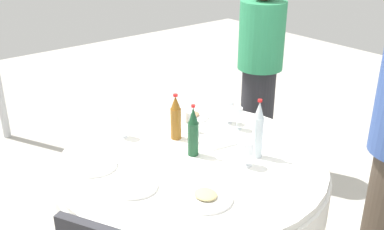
# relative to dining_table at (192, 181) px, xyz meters

# --- Properties ---
(dining_table) EXTENTS (1.45, 1.45, 0.74)m
(dining_table) POSITION_rel_dining_table_xyz_m (0.00, 0.00, 0.00)
(dining_table) COLOR white
(dining_table) RESTS_ON ground_plane
(bottle_dark_green_outer) EXTENTS (0.06, 0.06, 0.29)m
(bottle_dark_green_outer) POSITION_rel_dining_table_xyz_m (0.02, -0.03, 0.28)
(bottle_dark_green_outer) COLOR #194728
(bottle_dark_green_outer) RESTS_ON dining_table
(bottle_clear_mid) EXTENTS (0.06, 0.06, 0.33)m
(bottle_clear_mid) POSITION_rel_dining_table_xyz_m (-0.21, -0.28, 0.30)
(bottle_clear_mid) COLOR silver
(bottle_clear_mid) RESTS_ON dining_table
(bottle_amber_west) EXTENTS (0.06, 0.06, 0.27)m
(bottle_amber_west) POSITION_rel_dining_table_xyz_m (0.24, -0.07, 0.27)
(bottle_amber_west) COLOR #8C5619
(bottle_amber_west) RESTS_ON dining_table
(wine_glass_left) EXTENTS (0.07, 0.07, 0.14)m
(wine_glass_left) POSITION_rel_dining_table_xyz_m (-0.24, -0.16, 0.25)
(wine_glass_left) COLOR white
(wine_glass_left) RESTS_ON dining_table
(wine_glass_south) EXTENTS (0.06, 0.06, 0.14)m
(wine_glass_south) POSITION_rel_dining_table_xyz_m (0.10, -0.43, 0.24)
(wine_glass_south) COLOR white
(wine_glass_south) RESTS_ON dining_table
(wine_glass_north) EXTENTS (0.07, 0.07, 0.15)m
(wine_glass_north) POSITION_rel_dining_table_xyz_m (0.20, -0.45, 0.25)
(wine_glass_north) COLOR white
(wine_glass_north) RESTS_ON dining_table
(wine_glass_near) EXTENTS (0.07, 0.07, 0.15)m
(wine_glass_near) POSITION_rel_dining_table_xyz_m (0.44, 0.16, 0.26)
(wine_glass_near) COLOR white
(wine_glass_near) RESTS_ON dining_table
(wine_glass_rear) EXTENTS (0.06, 0.06, 0.13)m
(wine_glass_rear) POSITION_rel_dining_table_xyz_m (0.25, -0.18, 0.24)
(wine_glass_rear) COLOR white
(wine_glass_rear) RESTS_ON dining_table
(plate_rear) EXTENTS (0.25, 0.25, 0.04)m
(plate_rear) POSITION_rel_dining_table_xyz_m (-0.34, 0.20, 0.16)
(plate_rear) COLOR white
(plate_rear) RESTS_ON dining_table
(plate_right) EXTENTS (0.22, 0.22, 0.02)m
(plate_right) POSITION_rel_dining_table_xyz_m (-0.05, 0.39, 0.15)
(plate_right) COLOR white
(plate_right) RESTS_ON dining_table
(plate_east) EXTENTS (0.21, 0.21, 0.04)m
(plate_east) POSITION_rel_dining_table_xyz_m (0.40, -0.33, 0.16)
(plate_east) COLOR white
(plate_east) RESTS_ON dining_table
(plate_inner) EXTENTS (0.23, 0.23, 0.02)m
(plate_inner) POSITION_rel_dining_table_xyz_m (0.24, 0.45, 0.15)
(plate_inner) COLOR white
(plate_inner) RESTS_ON dining_table
(fork_mid) EXTENTS (0.18, 0.06, 0.00)m
(fork_mid) POSITION_rel_dining_table_xyz_m (-0.08, -0.49, 0.15)
(fork_mid) COLOR silver
(fork_mid) RESTS_ON dining_table
(folded_napkin) EXTENTS (0.19, 0.19, 0.02)m
(folded_napkin) POSITION_rel_dining_table_xyz_m (0.05, -0.23, 0.16)
(folded_napkin) COLOR white
(folded_napkin) RESTS_ON dining_table
(person_outer) EXTENTS (0.34, 0.34, 1.56)m
(person_outer) POSITION_rel_dining_table_xyz_m (0.58, -1.14, 0.22)
(person_outer) COLOR #26262B
(person_outer) RESTS_ON ground_plane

